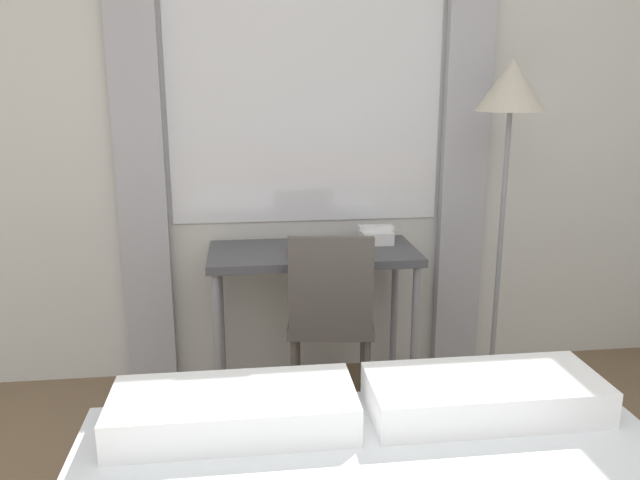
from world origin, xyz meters
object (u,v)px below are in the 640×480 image
telephone (376,235)px  desk_chair (331,312)px  standing_lamp (510,114)px  desk (313,265)px  book (319,250)px

telephone → desk_chair: bearing=-130.4°
standing_lamp → telephone: bearing=158.1°
desk → standing_lamp: bearing=-7.7°
standing_lamp → book: (-0.89, 0.07, -0.64)m
desk_chair → telephone: size_ratio=5.08×
desk_chair → telephone: (0.28, 0.33, 0.28)m
standing_lamp → desk: bearing=172.3°
desk_chair → book: 0.31m
book → telephone: bearing=26.9°
desk → telephone: size_ratio=5.69×
desk_chair → desk: bearing=112.5°
standing_lamp → telephone: standing_lamp is taller
telephone → book: size_ratio=0.58×
desk → book: 0.11m
desk → book: bearing=-65.9°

